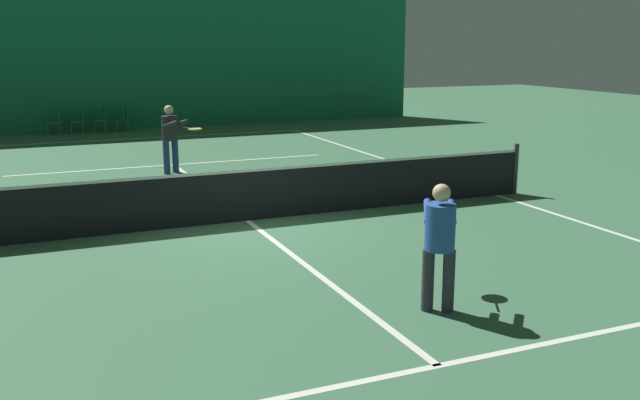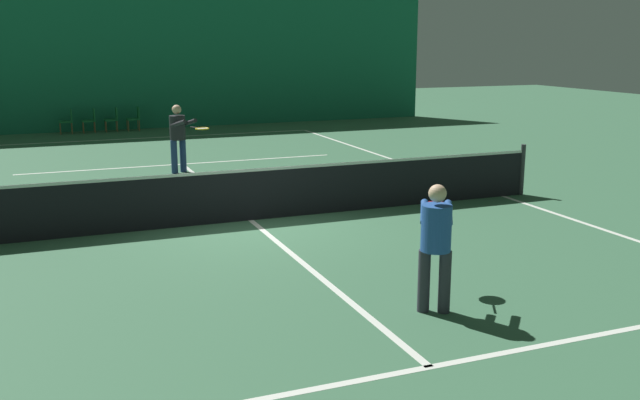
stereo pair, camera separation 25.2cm
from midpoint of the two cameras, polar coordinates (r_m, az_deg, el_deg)
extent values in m
plane|color=#386647|center=(13.02, -5.01, -1.63)|extent=(60.00, 60.00, 0.00)
cube|color=#196B4C|center=(26.93, -14.30, 10.80)|extent=(23.00, 0.12, 4.96)
cube|color=silver|center=(24.47, -13.13, 4.87)|extent=(11.00, 0.10, 0.00)
cube|color=silver|center=(19.11, -10.58, 2.84)|extent=(8.25, 0.10, 0.00)
cube|color=silver|center=(7.47, 9.75, -13.04)|extent=(8.25, 0.10, 0.00)
cube|color=silver|center=(15.47, 14.88, 0.31)|extent=(0.10, 23.80, 0.00)
cube|color=silver|center=(13.02, -5.01, -1.62)|extent=(0.10, 12.80, 0.00)
cube|color=black|center=(12.91, -5.05, 0.41)|extent=(11.90, 0.02, 0.95)
cube|color=white|center=(12.82, -5.09, 2.38)|extent=(11.90, 0.02, 0.05)
cylinder|color=#333338|center=(15.64, 16.32, 2.34)|extent=(0.10, 0.10, 1.07)
cylinder|color=#2D2D38|center=(8.73, 9.14, -6.41)|extent=(0.20, 0.20, 0.77)
cylinder|color=#2D2D38|center=(8.74, 10.76, -6.46)|extent=(0.20, 0.20, 0.77)
cylinder|color=#234C99|center=(8.54, 10.12, -2.22)|extent=(0.49, 0.49, 0.56)
sphere|color=#DBAD89|center=(8.44, 10.23, 0.52)|extent=(0.21, 0.21, 0.21)
cylinder|color=#234C99|center=(8.75, 9.17, -0.96)|extent=(0.35, 0.51, 0.22)
cylinder|color=#234C99|center=(8.76, 11.05, -1.02)|extent=(0.35, 0.51, 0.22)
cylinder|color=black|center=(9.16, 10.02, -0.80)|extent=(0.18, 0.28, 0.03)
torus|color=red|center=(9.46, 9.98, -0.38)|extent=(0.45, 0.45, 0.03)
cylinder|color=silver|center=(9.46, 9.98, -0.38)|extent=(0.38, 0.38, 0.00)
cylinder|color=navy|center=(17.92, -10.51, 3.51)|extent=(0.21, 0.21, 0.82)
cylinder|color=navy|center=(17.78, -11.19, 3.41)|extent=(0.21, 0.21, 0.82)
cylinder|color=#232328|center=(17.75, -10.94, 5.70)|extent=(0.51, 0.51, 0.59)
sphere|color=#DBAD89|center=(17.70, -11.00, 7.12)|extent=(0.23, 0.23, 0.23)
cylinder|color=#232328|center=(17.61, -10.04, 6.12)|extent=(0.32, 0.55, 0.24)
cylinder|color=#232328|center=(17.43, -10.85, 6.02)|extent=(0.32, 0.55, 0.24)
cylinder|color=black|center=(17.19, -9.60, 5.74)|extent=(0.15, 0.29, 0.03)
torus|color=gold|center=(16.95, -8.98, 5.66)|extent=(0.44, 0.44, 0.03)
cylinder|color=silver|center=(16.95, -8.98, 5.66)|extent=(0.37, 0.37, 0.00)
cylinder|color=brown|center=(26.51, -19.82, 5.46)|extent=(0.03, 0.03, 0.39)
cylinder|color=brown|center=(26.13, -19.79, 5.37)|extent=(0.03, 0.03, 0.39)
cylinder|color=brown|center=(26.53, -19.00, 5.52)|extent=(0.03, 0.03, 0.39)
cylinder|color=brown|center=(26.15, -18.95, 5.43)|extent=(0.03, 0.03, 0.39)
cube|color=#196B38|center=(26.30, -19.43, 5.92)|extent=(0.44, 0.44, 0.05)
cube|color=#196B38|center=(26.29, -19.03, 6.44)|extent=(0.04, 0.44, 0.40)
cylinder|color=brown|center=(26.55, -18.18, 5.59)|extent=(0.03, 0.03, 0.39)
cylinder|color=brown|center=(26.17, -18.12, 5.50)|extent=(0.03, 0.03, 0.39)
cylinder|color=brown|center=(26.57, -17.36, 5.65)|extent=(0.03, 0.03, 0.39)
cylinder|color=brown|center=(26.20, -17.29, 5.56)|extent=(0.03, 0.03, 0.39)
cube|color=#196B38|center=(26.35, -17.77, 6.05)|extent=(0.44, 0.44, 0.05)
cube|color=#196B38|center=(26.34, -17.37, 6.57)|extent=(0.04, 0.44, 0.40)
cylinder|color=brown|center=(26.60, -16.54, 5.71)|extent=(0.03, 0.03, 0.39)
cylinder|color=brown|center=(26.23, -16.46, 5.62)|extent=(0.03, 0.03, 0.39)
cylinder|color=brown|center=(26.64, -15.72, 5.77)|extent=(0.03, 0.03, 0.39)
cylinder|color=brown|center=(26.26, -15.63, 5.68)|extent=(0.03, 0.03, 0.39)
cube|color=#196B38|center=(26.41, -16.12, 6.17)|extent=(0.44, 0.44, 0.05)
cube|color=#196B38|center=(26.41, -15.71, 6.68)|extent=(0.04, 0.44, 0.40)
cylinder|color=brown|center=(26.68, -14.91, 5.83)|extent=(0.03, 0.03, 0.39)
cylinder|color=brown|center=(26.31, -14.81, 5.74)|extent=(0.03, 0.03, 0.39)
cylinder|color=brown|center=(26.73, -14.10, 5.88)|extent=(0.03, 0.03, 0.39)
cylinder|color=brown|center=(26.35, -13.98, 5.80)|extent=(0.03, 0.03, 0.39)
cube|color=#196B38|center=(26.49, -14.48, 6.28)|extent=(0.44, 0.44, 0.05)
cube|color=#196B38|center=(26.50, -14.07, 6.80)|extent=(0.04, 0.44, 0.40)
camera|label=1|loc=(0.13, -89.31, 0.16)|focal=40.00mm
camera|label=2|loc=(0.13, 90.69, -0.16)|focal=40.00mm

